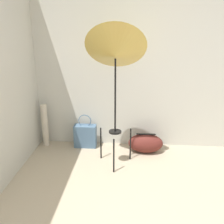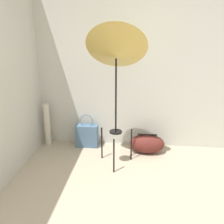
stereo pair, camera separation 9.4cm
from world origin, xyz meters
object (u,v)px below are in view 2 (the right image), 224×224
at_px(photo_umbrella, 116,53).
at_px(tote_bag, 87,135).
at_px(paper_roll, 47,125).
at_px(duffel_bag, 147,144).

bearing_deg(photo_umbrella, tote_bag, 135.89).
bearing_deg(tote_bag, paper_roll, 179.61).
xyz_separation_m(photo_umbrella, paper_roll, (-1.11, 0.48, -1.15)).
xyz_separation_m(duffel_bag, paper_roll, (-1.54, 0.12, 0.19)).
distance_m(tote_bag, paper_roll, 0.64).
bearing_deg(tote_bag, duffel_bag, -7.31).
height_order(photo_umbrella, tote_bag, photo_umbrella).
xyz_separation_m(tote_bag, duffel_bag, (0.91, -0.12, -0.04)).
relative_size(photo_umbrella, paper_roll, 2.79).
distance_m(photo_umbrella, duffel_bag, 1.45).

